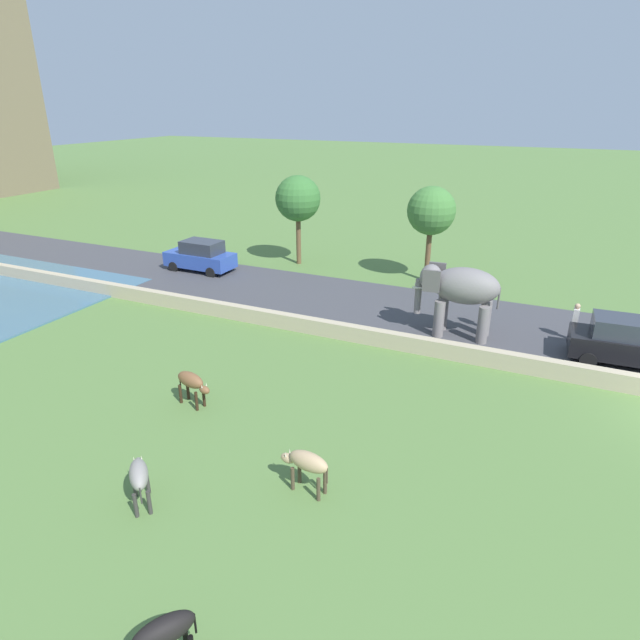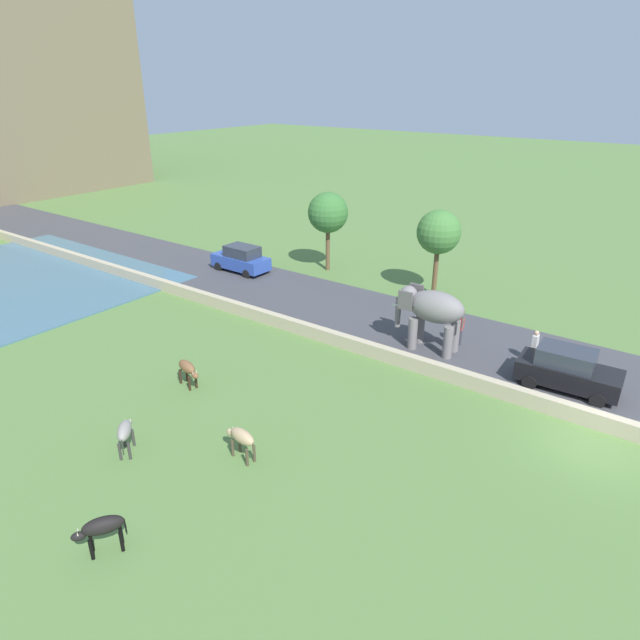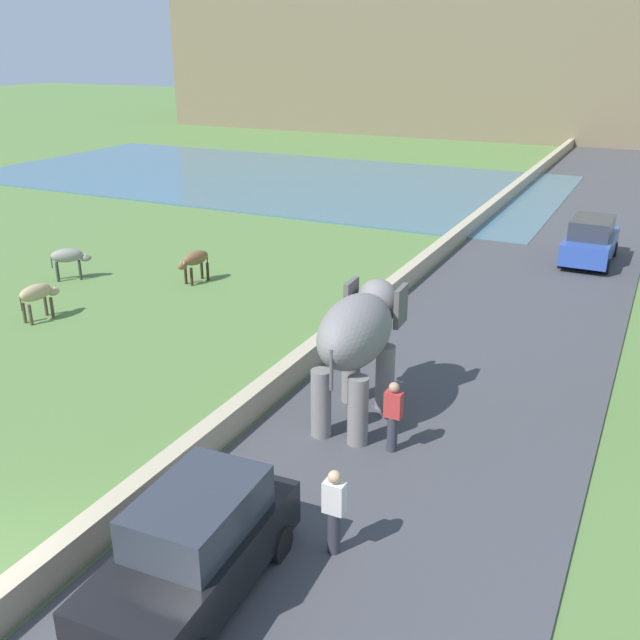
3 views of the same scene
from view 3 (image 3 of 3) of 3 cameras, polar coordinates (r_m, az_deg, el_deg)
name	(u,v)px [view 3 (image 3 of 3)]	position (r m, az deg, el deg)	size (l,w,h in m)	color
road_surface	(530,280)	(26.80, 16.32, 3.04)	(7.00, 120.00, 0.06)	#424247
barrier_wall	(411,274)	(25.72, 7.23, 3.69)	(0.40, 110.00, 0.66)	tan
lake	(264,178)	(45.97, -4.44, 11.22)	(36.00, 18.00, 0.08)	#426B84
hill_distant	(529,3)	(77.79, 16.30, 23.04)	(64.00, 28.00, 22.89)	#75664C
elephant	(359,336)	(15.66, 3.11, -1.27)	(1.52, 3.49, 2.99)	slate
person_beside_elephant	(393,416)	(14.89, 5.82, -7.58)	(0.36, 0.22, 1.63)	#33333D
person_trailing	(334,511)	(12.13, 1.13, -14.92)	(0.36, 0.22, 1.63)	#33333D
car_black	(195,547)	(11.52, -9.88, -17.38)	(1.95, 4.08, 1.80)	black
car_blue	(590,241)	(29.53, 20.70, 5.93)	(1.84, 4.02, 1.80)	#2D4CA8
cow_tan	(37,294)	(23.52, -21.55, 1.94)	(0.58, 1.42, 1.15)	tan
cow_grey	(69,257)	(27.24, -19.36, 4.75)	(1.23, 1.21, 1.15)	gray
cow_brown	(195,260)	(25.74, -9.93, 4.73)	(0.66, 1.42, 1.15)	brown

